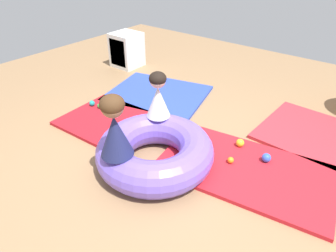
{
  "coord_description": "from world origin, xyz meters",
  "views": [
    {
      "loc": [
        1.4,
        -1.7,
        1.88
      ],
      "look_at": [
        -0.08,
        0.18,
        0.35
      ],
      "focal_mm": 31.56,
      "sensor_mm": 36.0,
      "label": 1
    }
  ],
  "objects_px": {
    "play_ball_teal": "(92,103)",
    "play_ball_blue": "(266,158)",
    "inflatable_cushion": "(155,151)",
    "play_ball_yellow": "(240,143)",
    "play_ball_green": "(100,106)",
    "storage_cube": "(126,50)",
    "child_in_white": "(158,95)",
    "play_ball_orange": "(231,160)",
    "child_in_navy": "(115,127)"
  },
  "relations": [
    {
      "from": "play_ball_teal",
      "to": "play_ball_blue",
      "type": "xyz_separation_m",
      "value": [
        2.22,
        0.31,
        0.01
      ]
    },
    {
      "from": "inflatable_cushion",
      "to": "play_ball_yellow",
      "type": "relative_size",
      "value": 13.45
    },
    {
      "from": "play_ball_green",
      "to": "storage_cube",
      "type": "relative_size",
      "value": 0.11
    },
    {
      "from": "child_in_white",
      "to": "play_ball_blue",
      "type": "relative_size",
      "value": 5.38
    },
    {
      "from": "play_ball_orange",
      "to": "play_ball_blue",
      "type": "height_order",
      "value": "play_ball_blue"
    },
    {
      "from": "play_ball_blue",
      "to": "play_ball_yellow",
      "type": "distance_m",
      "value": 0.32
    },
    {
      "from": "play_ball_orange",
      "to": "storage_cube",
      "type": "bearing_deg",
      "value": 154.68
    },
    {
      "from": "play_ball_blue",
      "to": "play_ball_orange",
      "type": "bearing_deg",
      "value": -138.25
    },
    {
      "from": "inflatable_cushion",
      "to": "play_ball_blue",
      "type": "distance_m",
      "value": 1.08
    },
    {
      "from": "play_ball_teal",
      "to": "play_ball_orange",
      "type": "relative_size",
      "value": 1.15
    },
    {
      "from": "child_in_navy",
      "to": "play_ball_blue",
      "type": "xyz_separation_m",
      "value": [
        0.93,
        1.05,
        -0.51
      ]
    },
    {
      "from": "child_in_white",
      "to": "storage_cube",
      "type": "height_order",
      "value": "child_in_white"
    },
    {
      "from": "child_in_navy",
      "to": "storage_cube",
      "type": "xyz_separation_m",
      "value": [
        -2.01,
        2.09,
        -0.32
      ]
    },
    {
      "from": "child_in_navy",
      "to": "play_ball_teal",
      "type": "height_order",
      "value": "child_in_navy"
    },
    {
      "from": "play_ball_teal",
      "to": "inflatable_cushion",
      "type": "bearing_deg",
      "value": -14.4
    },
    {
      "from": "play_ball_blue",
      "to": "play_ball_green",
      "type": "relative_size",
      "value": 1.38
    },
    {
      "from": "inflatable_cushion",
      "to": "storage_cube",
      "type": "xyz_separation_m",
      "value": [
        -2.1,
        1.7,
        0.12
      ]
    },
    {
      "from": "child_in_white",
      "to": "storage_cube",
      "type": "distance_m",
      "value": 2.34
    },
    {
      "from": "play_ball_green",
      "to": "storage_cube",
      "type": "height_order",
      "value": "storage_cube"
    },
    {
      "from": "play_ball_green",
      "to": "play_ball_blue",
      "type": "bearing_deg",
      "value": 8.0
    },
    {
      "from": "child_in_white",
      "to": "play_ball_blue",
      "type": "height_order",
      "value": "child_in_white"
    },
    {
      "from": "play_ball_teal",
      "to": "play_ball_yellow",
      "type": "bearing_deg",
      "value": 11.42
    },
    {
      "from": "play_ball_green",
      "to": "child_in_navy",
      "type": "bearing_deg",
      "value": -33.1
    },
    {
      "from": "play_ball_blue",
      "to": "play_ball_green",
      "type": "xyz_separation_m",
      "value": [
        -2.09,
        -0.29,
        -0.01
      ]
    },
    {
      "from": "play_ball_teal",
      "to": "play_ball_green",
      "type": "distance_m",
      "value": 0.13
    },
    {
      "from": "child_in_navy",
      "to": "play_ball_green",
      "type": "height_order",
      "value": "child_in_navy"
    },
    {
      "from": "inflatable_cushion",
      "to": "play_ball_orange",
      "type": "height_order",
      "value": "inflatable_cushion"
    },
    {
      "from": "play_ball_yellow",
      "to": "storage_cube",
      "type": "height_order",
      "value": "storage_cube"
    },
    {
      "from": "inflatable_cushion",
      "to": "play_ball_orange",
      "type": "relative_size",
      "value": 18.04
    },
    {
      "from": "child_in_white",
      "to": "play_ball_blue",
      "type": "distance_m",
      "value": 1.22
    },
    {
      "from": "play_ball_orange",
      "to": "play_ball_green",
      "type": "height_order",
      "value": "play_ball_green"
    },
    {
      "from": "play_ball_blue",
      "to": "storage_cube",
      "type": "relative_size",
      "value": 0.16
    },
    {
      "from": "play_ball_green",
      "to": "storage_cube",
      "type": "xyz_separation_m",
      "value": [
        -0.85,
        1.33,
        0.21
      ]
    },
    {
      "from": "child_in_white",
      "to": "child_in_navy",
      "type": "height_order",
      "value": "child_in_navy"
    },
    {
      "from": "play_ball_yellow",
      "to": "storage_cube",
      "type": "bearing_deg",
      "value": 159.82
    },
    {
      "from": "child_in_navy",
      "to": "storage_cube",
      "type": "bearing_deg",
      "value": -123.71
    },
    {
      "from": "play_ball_orange",
      "to": "play_ball_yellow",
      "type": "relative_size",
      "value": 0.75
    },
    {
      "from": "play_ball_yellow",
      "to": "play_ball_green",
      "type": "bearing_deg",
      "value": -168.4
    },
    {
      "from": "storage_cube",
      "to": "inflatable_cushion",
      "type": "bearing_deg",
      "value": -39.05
    },
    {
      "from": "inflatable_cushion",
      "to": "play_ball_blue",
      "type": "height_order",
      "value": "inflatable_cushion"
    },
    {
      "from": "play_ball_teal",
      "to": "play_ball_yellow",
      "type": "distance_m",
      "value": 1.94
    },
    {
      "from": "inflatable_cushion",
      "to": "child_in_navy",
      "type": "xyz_separation_m",
      "value": [
        -0.09,
        -0.38,
        0.43
      ]
    },
    {
      "from": "play_ball_blue",
      "to": "play_ball_yellow",
      "type": "xyz_separation_m",
      "value": [
        -0.31,
        0.07,
        -0.0
      ]
    },
    {
      "from": "play_ball_yellow",
      "to": "child_in_navy",
      "type": "bearing_deg",
      "value": -118.82
    },
    {
      "from": "child_in_white",
      "to": "play_ball_green",
      "type": "xyz_separation_m",
      "value": [
        -1.02,
        0.05,
        -0.49
      ]
    },
    {
      "from": "play_ball_blue",
      "to": "storage_cube",
      "type": "distance_m",
      "value": 3.13
    },
    {
      "from": "inflatable_cushion",
      "to": "play_ball_teal",
      "type": "distance_m",
      "value": 1.42
    },
    {
      "from": "play_ball_teal",
      "to": "play_ball_yellow",
      "type": "relative_size",
      "value": 0.86
    },
    {
      "from": "child_in_navy",
      "to": "play_ball_green",
      "type": "distance_m",
      "value": 1.48
    },
    {
      "from": "child_in_white",
      "to": "play_ball_yellow",
      "type": "xyz_separation_m",
      "value": [
        0.75,
        0.41,
        -0.48
      ]
    }
  ]
}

